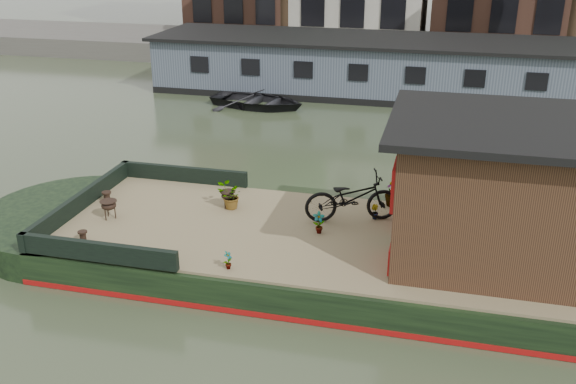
% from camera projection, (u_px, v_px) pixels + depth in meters
% --- Properties ---
extents(ground, '(120.00, 120.00, 0.00)m').
position_uv_depth(ground, '(370.00, 271.00, 12.02)').
color(ground, '#2E3B25').
rests_on(ground, ground).
extents(houseboat_hull, '(14.01, 4.02, 0.60)m').
position_uv_depth(houseboat_hull, '(301.00, 250.00, 12.21)').
color(houseboat_hull, black).
rests_on(houseboat_hull, ground).
extents(houseboat_deck, '(11.80, 3.80, 0.05)m').
position_uv_depth(houseboat_deck, '(372.00, 241.00, 11.78)').
color(houseboat_deck, olive).
rests_on(houseboat_deck, houseboat_hull).
extents(bow_bulwark, '(3.00, 4.00, 0.35)m').
position_uv_depth(bow_bulwark, '(120.00, 205.00, 12.84)').
color(bow_bulwark, black).
rests_on(bow_bulwark, houseboat_deck).
extents(cabin, '(4.00, 3.50, 2.42)m').
position_uv_depth(cabin, '(505.00, 189.00, 10.81)').
color(cabin, black).
rests_on(cabin, houseboat_deck).
extents(bicycle, '(1.94, 1.23, 0.96)m').
position_uv_depth(bicycle, '(352.00, 198.00, 12.39)').
color(bicycle, black).
rests_on(bicycle, houseboat_deck).
extents(potted_plant_a, '(0.25, 0.20, 0.43)m').
position_uv_depth(potted_plant_a, '(319.00, 223.00, 11.97)').
color(potted_plant_a, brown).
rests_on(potted_plant_a, houseboat_deck).
extents(potted_plant_b, '(0.20, 0.21, 0.29)m').
position_uv_depth(potted_plant_b, '(375.00, 212.00, 12.59)').
color(potted_plant_b, brown).
rests_on(potted_plant_b, houseboat_deck).
extents(potted_plant_c, '(0.65, 0.63, 0.55)m').
position_uv_depth(potted_plant_c, '(230.00, 196.00, 12.99)').
color(potted_plant_c, '#AD6232').
rests_on(potted_plant_c, houseboat_deck).
extents(potted_plant_d, '(0.33, 0.33, 0.57)m').
position_uv_depth(potted_plant_d, '(392.00, 193.00, 13.14)').
color(potted_plant_d, '#9E2F2B').
rests_on(potted_plant_d, houseboat_deck).
extents(potted_plant_e, '(0.16, 0.20, 0.33)m').
position_uv_depth(potted_plant_e, '(228.00, 260.00, 10.72)').
color(potted_plant_e, '#92582A').
rests_on(potted_plant_e, houseboat_deck).
extents(brazier_front, '(0.43, 0.43, 0.38)m').
position_uv_depth(brazier_front, '(109.00, 210.00, 12.58)').
color(brazier_front, black).
rests_on(brazier_front, houseboat_deck).
extents(brazier_rear, '(0.42, 0.42, 0.36)m').
position_uv_depth(brazier_rear, '(228.00, 199.00, 13.08)').
color(brazier_rear, black).
rests_on(brazier_rear, houseboat_deck).
extents(bollard_port, '(0.20, 0.20, 0.22)m').
position_uv_depth(bollard_port, '(107.00, 197.00, 13.38)').
color(bollard_port, black).
rests_on(bollard_port, houseboat_deck).
extents(bollard_stbd, '(0.17, 0.17, 0.20)m').
position_uv_depth(bollard_stbd, '(83.00, 236.00, 11.71)').
color(bollard_stbd, black).
rests_on(bollard_stbd, houseboat_deck).
extents(dinghy, '(3.86, 3.06, 0.72)m').
position_uv_depth(dinghy, '(258.00, 97.00, 22.88)').
color(dinghy, black).
rests_on(dinghy, ground).
extents(far_houseboat, '(20.40, 4.40, 2.11)m').
position_uv_depth(far_houseboat, '(418.00, 70.00, 24.20)').
color(far_houseboat, '#525E6E').
rests_on(far_houseboat, ground).
extents(quay, '(60.00, 6.00, 0.90)m').
position_uv_depth(quay, '(426.00, 54.00, 30.23)').
color(quay, '#47443F').
rests_on(quay, ground).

